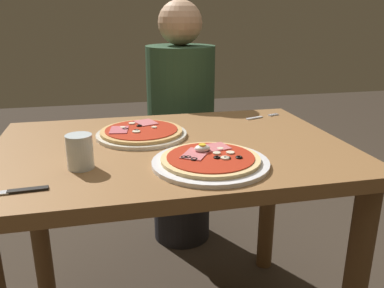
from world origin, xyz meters
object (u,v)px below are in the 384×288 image
object	(u,v)px
dining_table	(172,182)
pizza_across_left	(141,133)
pizza_foreground	(210,161)
diner_person	(181,134)
knife	(10,192)
water_glass_near	(80,154)
fork	(260,117)

from	to	relation	value
dining_table	pizza_across_left	distance (m)	0.19
pizza_foreground	diner_person	size ratio (longest dim) A/B	0.27
pizza_foreground	knife	world-z (taller)	pizza_foreground
dining_table	water_glass_near	bearing A→B (deg)	-151.90
dining_table	fork	world-z (taller)	fork
pizza_across_left	diner_person	bearing A→B (deg)	66.37
dining_table	water_glass_near	world-z (taller)	water_glass_near
pizza_across_left	water_glass_near	distance (m)	0.31
fork	pizza_foreground	bearing A→B (deg)	-125.94
pizza_foreground	knife	bearing A→B (deg)	-171.91
dining_table	knife	size ratio (longest dim) A/B	5.54
pizza_foreground	fork	xyz separation A→B (m)	(0.32, 0.45, -0.01)
pizza_foreground	fork	size ratio (longest dim) A/B	2.06
pizza_across_left	knife	bearing A→B (deg)	-132.18
dining_table	fork	distance (m)	0.49
pizza_foreground	fork	bearing A→B (deg)	54.06
pizza_across_left	water_glass_near	xyz separation A→B (m)	(-0.18, -0.25, 0.03)
dining_table	diner_person	world-z (taller)	diner_person
diner_person	pizza_across_left	bearing A→B (deg)	66.37
fork	diner_person	size ratio (longest dim) A/B	0.13
pizza_across_left	diner_person	size ratio (longest dim) A/B	0.25
pizza_across_left	knife	xyz separation A→B (m)	(-0.34, -0.37, -0.01)
dining_table	diner_person	bearing A→B (deg)	76.45
water_glass_near	knife	size ratio (longest dim) A/B	0.47
water_glass_near	knife	xyz separation A→B (m)	(-0.15, -0.12, -0.04)
dining_table	pizza_foreground	bearing A→B (deg)	-69.85
knife	diner_person	distance (m)	1.10
dining_table	diner_person	distance (m)	0.68
fork	diner_person	bearing A→B (deg)	120.07
pizza_foreground	knife	size ratio (longest dim) A/B	1.62
dining_table	fork	size ratio (longest dim) A/B	7.04
dining_table	pizza_across_left	xyz separation A→B (m)	(-0.08, 0.11, 0.14)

